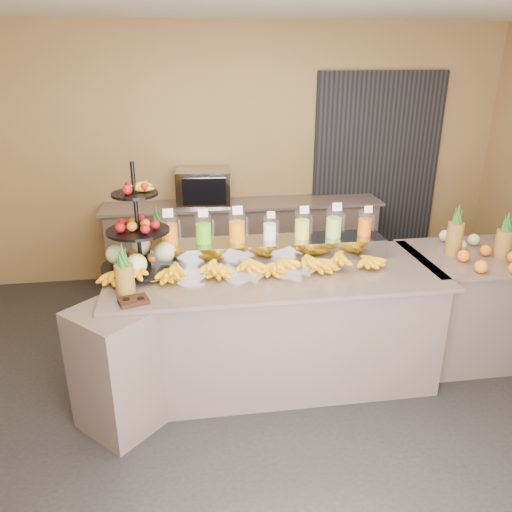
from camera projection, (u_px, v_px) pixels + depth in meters
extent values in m
plane|color=black|center=(281.00, 398.00, 3.82)|extent=(6.00, 6.00, 0.00)
cube|color=olive|center=(240.00, 156.00, 5.61)|extent=(6.00, 0.02, 2.80)
cube|color=black|center=(376.00, 170.00, 5.86)|extent=(1.50, 0.06, 2.20)
cube|color=gray|center=(274.00, 327.00, 3.93)|extent=(2.40, 0.90, 0.90)
cube|color=gray|center=(275.00, 273.00, 3.76)|extent=(2.50, 1.00, 0.03)
cube|color=gray|center=(119.00, 368.00, 3.40)|extent=(0.71, 0.71, 0.90)
cube|color=gray|center=(468.00, 306.00, 4.25)|extent=(1.00, 0.80, 0.90)
cube|color=gray|center=(477.00, 256.00, 4.08)|extent=(1.08, 0.88, 0.03)
cube|color=gray|center=(244.00, 243.00, 5.72)|extent=(3.00, 0.50, 0.90)
cube|color=gray|center=(243.00, 204.00, 5.55)|extent=(3.10, 0.55, 0.03)
cube|color=gray|center=(270.00, 249.00, 3.98)|extent=(1.85, 0.30, 0.15)
cylinder|color=silver|center=(169.00, 230.00, 3.80)|extent=(0.13, 0.13, 0.24)
cylinder|color=#E56400|center=(170.00, 235.00, 3.82)|extent=(0.12, 0.12, 0.16)
cylinder|color=gray|center=(167.00, 223.00, 3.79)|extent=(0.01, 0.01, 0.28)
cube|color=white|center=(168.00, 213.00, 3.69)|extent=(0.08, 0.02, 0.07)
cylinder|color=silver|center=(203.00, 229.00, 3.84)|extent=(0.13, 0.13, 0.23)
cylinder|color=#53BB0E|center=(204.00, 234.00, 3.86)|extent=(0.12, 0.12, 0.16)
cylinder|color=gray|center=(201.00, 222.00, 3.83)|extent=(0.01, 0.01, 0.27)
cube|color=white|center=(203.00, 213.00, 3.74)|extent=(0.07, 0.02, 0.06)
cylinder|color=silver|center=(237.00, 227.00, 3.88)|extent=(0.13, 0.13, 0.24)
cylinder|color=orange|center=(237.00, 232.00, 3.89)|extent=(0.12, 0.12, 0.16)
cylinder|color=gray|center=(235.00, 220.00, 3.86)|extent=(0.01, 0.01, 0.28)
cube|color=white|center=(238.00, 210.00, 3.76)|extent=(0.08, 0.02, 0.07)
cylinder|color=silver|center=(270.00, 228.00, 3.92)|extent=(0.11, 0.11, 0.20)
cylinder|color=white|center=(270.00, 232.00, 3.93)|extent=(0.10, 0.10, 0.13)
cylinder|color=gray|center=(268.00, 222.00, 3.91)|extent=(0.01, 0.01, 0.23)
cube|color=white|center=(271.00, 215.00, 3.83)|extent=(0.06, 0.02, 0.05)
cylinder|color=silver|center=(302.00, 225.00, 3.95)|extent=(0.12, 0.12, 0.22)
cylinder|color=yellow|center=(302.00, 229.00, 3.96)|extent=(0.11, 0.11, 0.15)
cylinder|color=gray|center=(300.00, 219.00, 3.94)|extent=(0.01, 0.01, 0.26)
cube|color=white|center=(304.00, 210.00, 3.85)|extent=(0.07, 0.02, 0.06)
cylinder|color=silver|center=(334.00, 223.00, 3.98)|extent=(0.13, 0.13, 0.23)
cylinder|color=#91D24A|center=(334.00, 227.00, 4.00)|extent=(0.12, 0.12, 0.16)
cylinder|color=gray|center=(332.00, 216.00, 3.97)|extent=(0.01, 0.01, 0.28)
cube|color=white|center=(337.00, 207.00, 3.87)|extent=(0.07, 0.02, 0.06)
cylinder|color=silver|center=(365.00, 223.00, 4.02)|extent=(0.11, 0.11, 0.20)
cylinder|color=#E35100|center=(365.00, 227.00, 4.04)|extent=(0.10, 0.10, 0.14)
cylinder|color=gray|center=(363.00, 217.00, 4.01)|extent=(0.01, 0.01, 0.24)
cube|color=white|center=(368.00, 209.00, 3.93)|extent=(0.07, 0.02, 0.06)
ellipsoid|color=#F2B30C|center=(116.00, 274.00, 3.56)|extent=(0.25, 0.19, 0.11)
ellipsoid|color=#F2B30C|center=(168.00, 271.00, 3.61)|extent=(0.25, 0.19, 0.11)
ellipsoid|color=#F2B30C|center=(219.00, 268.00, 3.67)|extent=(0.25, 0.19, 0.11)
ellipsoid|color=#F2B30C|center=(269.00, 266.00, 3.72)|extent=(0.25, 0.19, 0.11)
ellipsoid|color=#F2B30C|center=(317.00, 263.00, 3.77)|extent=(0.25, 0.19, 0.11)
ellipsoid|color=#F2B30C|center=(364.00, 260.00, 3.82)|extent=(0.25, 0.19, 0.11)
ellipsoid|color=#F2B30C|center=(141.00, 263.00, 3.56)|extent=(0.21, 0.17, 0.10)
ellipsoid|color=#F2B30C|center=(176.00, 261.00, 3.60)|extent=(0.21, 0.17, 0.10)
ellipsoid|color=#F2B30C|center=(210.00, 259.00, 3.63)|extent=(0.21, 0.17, 0.10)
ellipsoid|color=#F2B30C|center=(244.00, 258.00, 3.66)|extent=(0.21, 0.17, 0.10)
ellipsoid|color=#F2B30C|center=(277.00, 256.00, 3.70)|extent=(0.21, 0.17, 0.10)
ellipsoid|color=#F2B30C|center=(309.00, 254.00, 3.73)|extent=(0.21, 0.17, 0.10)
ellipsoid|color=#F2B30C|center=(341.00, 252.00, 3.76)|extent=(0.21, 0.17, 0.10)
cylinder|color=black|center=(137.00, 219.00, 3.60)|extent=(0.04, 0.04, 0.83)
cylinder|color=black|center=(141.00, 265.00, 3.73)|extent=(0.70, 0.70, 0.02)
cylinder|color=black|center=(138.00, 231.00, 3.63)|extent=(0.54, 0.54, 0.02)
cylinder|color=black|center=(135.00, 194.00, 3.53)|extent=(0.39, 0.39, 0.02)
sphere|color=beige|center=(165.00, 253.00, 3.73)|extent=(0.16, 0.16, 0.16)
sphere|color=maroon|center=(155.00, 224.00, 3.63)|extent=(0.07, 0.07, 0.07)
sphere|color=orange|center=(128.00, 260.00, 3.70)|extent=(0.08, 0.08, 0.08)
cube|color=black|center=(134.00, 301.00, 3.26)|extent=(0.22, 0.19, 0.03)
cylinder|color=brown|center=(125.00, 280.00, 3.34)|extent=(0.13, 0.13, 0.22)
cone|color=#1C4F1A|center=(122.00, 254.00, 3.27)|extent=(0.06, 0.06, 0.16)
cylinder|color=brown|center=(158.00, 239.00, 4.04)|extent=(0.14, 0.14, 0.26)
cone|color=#1C4F1A|center=(156.00, 214.00, 3.97)|extent=(0.07, 0.07, 0.16)
cylinder|color=brown|center=(454.00, 238.00, 4.04)|extent=(0.14, 0.14, 0.26)
cylinder|color=brown|center=(503.00, 243.00, 4.00)|extent=(0.13, 0.13, 0.22)
ellipsoid|color=orange|center=(491.00, 259.00, 3.84)|extent=(0.40, 0.26, 0.10)
cube|color=gray|center=(203.00, 187.00, 5.42)|extent=(0.60, 0.44, 0.38)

